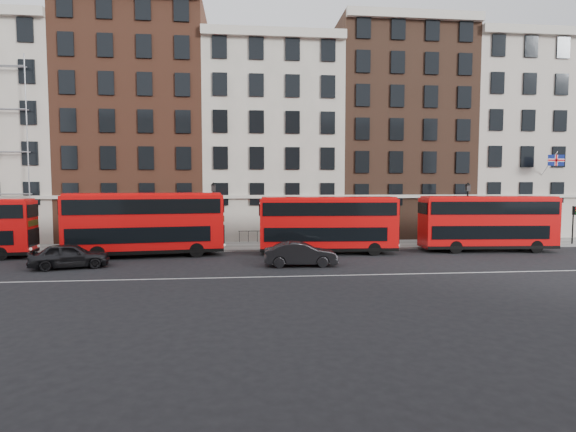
{
  "coord_description": "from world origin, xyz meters",
  "views": [
    {
      "loc": [
        -2.89,
        -27.37,
        5.28
      ],
      "look_at": [
        0.39,
        5.0,
        3.0
      ],
      "focal_mm": 28.0,
      "sensor_mm": 36.0,
      "label": 1
    }
  ],
  "objects": [
    {
      "name": "building_terrace",
      "position": [
        -0.31,
        17.88,
        10.24
      ],
      "size": [
        64.0,
        11.95,
        22.0
      ],
      "color": "#B5AD9D",
      "rests_on": "ground"
    },
    {
      "name": "ground",
      "position": [
        0.0,
        0.0,
        0.0
      ],
      "size": [
        120.0,
        120.0,
        0.0
      ],
      "primitive_type": "plane",
      "color": "black",
      "rests_on": "ground"
    },
    {
      "name": "kerb",
      "position": [
        0.0,
        8.0,
        0.08
      ],
      "size": [
        80.0,
        0.3,
        0.16
      ],
      "primitive_type": "cube",
      "color": "gray",
      "rests_on": "ground"
    },
    {
      "name": "pavement",
      "position": [
        0.0,
        10.5,
        0.07
      ],
      "size": [
        80.0,
        5.0,
        0.15
      ],
      "primitive_type": "cube",
      "color": "slate",
      "rests_on": "ground"
    },
    {
      "name": "bus_b",
      "position": [
        -9.97,
        6.16,
        2.51
      ],
      "size": [
        11.37,
        4.08,
        4.67
      ],
      "rotation": [
        0.0,
        0.0,
        0.13
      ],
      "color": "red",
      "rests_on": "ground"
    },
    {
      "name": "car_rear",
      "position": [
        -13.8,
        2.02,
        0.8
      ],
      "size": [
        4.99,
        2.91,
        1.59
      ],
      "primitive_type": "imported",
      "rotation": [
        0.0,
        0.0,
        1.8
      ],
      "color": "black",
      "rests_on": "ground"
    },
    {
      "name": "road_centre_line",
      "position": [
        0.0,
        -2.0,
        0.01
      ],
      "size": [
        70.0,
        0.12,
        0.01
      ],
      "primitive_type": "cube",
      "color": "white",
      "rests_on": "ground"
    },
    {
      "name": "traffic_light",
      "position": [
        25.6,
        8.56,
        2.45
      ],
      "size": [
        0.25,
        0.45,
        3.27
      ],
      "color": "black",
      "rests_on": "pavement"
    },
    {
      "name": "iron_railings",
      "position": [
        0.0,
        12.7,
        0.65
      ],
      "size": [
        6.6,
        0.06,
        1.0
      ],
      "primitive_type": null,
      "color": "black",
      "rests_on": "pavement"
    },
    {
      "name": "car_front",
      "position": [
        0.83,
        1.27,
        0.78
      ],
      "size": [
        4.75,
        1.78,
        1.55
      ],
      "primitive_type": "imported",
      "rotation": [
        0.0,
        0.0,
        1.54
      ],
      "color": "black",
      "rests_on": "ground"
    },
    {
      "name": "lamp_post_left",
      "position": [
        -5.21,
        8.94,
        3.08
      ],
      "size": [
        0.44,
        0.44,
        5.33
      ],
      "color": "black",
      "rests_on": "pavement"
    },
    {
      "name": "bus_d",
      "position": [
        16.31,
        6.16,
        2.35
      ],
      "size": [
        10.55,
        3.16,
        4.38
      ],
      "rotation": [
        0.0,
        0.0,
        -0.06
      ],
      "color": "red",
      "rests_on": "ground"
    },
    {
      "name": "lamp_post_right",
      "position": [
        16.12,
        8.96,
        3.08
      ],
      "size": [
        0.44,
        0.44,
        5.33
      ],
      "color": "black",
      "rests_on": "pavement"
    },
    {
      "name": "bus_c",
      "position": [
        3.53,
        6.16,
        2.33
      ],
      "size": [
        10.48,
        3.07,
        4.35
      ],
      "rotation": [
        0.0,
        0.0,
        -0.05
      ],
      "color": "red",
      "rests_on": "ground"
    }
  ]
}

